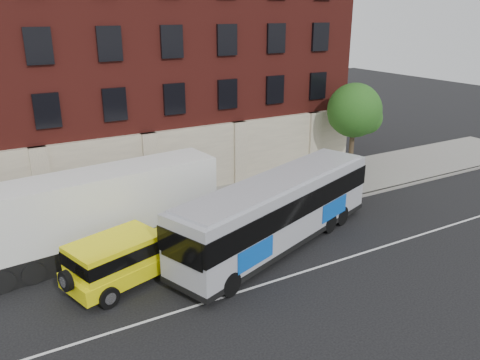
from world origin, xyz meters
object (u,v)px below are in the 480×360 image
street_tree (355,112)px  sign_pole (2,250)px  yellow_suv (123,257)px  city_bus (278,209)px  shipping_container (96,214)px

street_tree → sign_pole: bearing=-171.4°
sign_pole → yellow_suv: size_ratio=0.44×
street_tree → city_bus: street_tree is taller
city_bus → yellow_suv: bearing=177.7°
sign_pole → street_tree: (22.04, 3.34, 2.96)m
street_tree → city_bus: bearing=-148.7°
sign_pole → yellow_suv: sign_pole is taller
sign_pole → city_bus: (11.73, -2.93, 0.44)m
shipping_container → city_bus: bearing=-25.0°
city_bus → yellow_suv: (-7.48, 0.30, -0.68)m
street_tree → yellow_suv: street_tree is taller
yellow_suv → shipping_container: size_ratio=0.48×
sign_pole → shipping_container: size_ratio=0.21×
sign_pole → street_tree: size_ratio=0.40×
city_bus → yellow_suv: city_bus is taller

